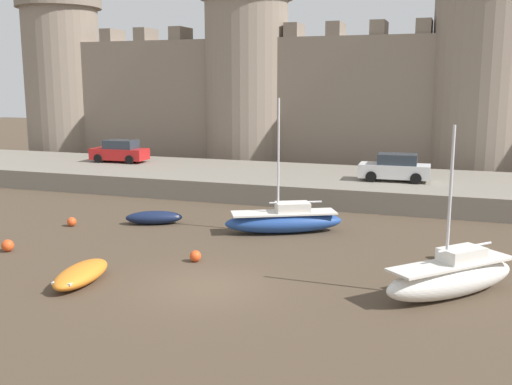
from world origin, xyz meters
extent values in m
plane|color=#4C3D2D|center=(0.00, 0.00, 0.00)|extent=(160.00, 160.00, 0.00)
cube|color=gray|center=(0.00, 18.57, 0.61)|extent=(66.03, 10.00, 1.23)
cube|color=gray|center=(0.00, 28.88, 5.22)|extent=(54.03, 2.80, 10.45)
cylinder|color=gray|center=(-27.02, 28.88, 6.78)|extent=(6.76, 6.76, 13.55)
cylinder|color=#796B5D|center=(-27.02, 28.88, 14.05)|extent=(7.57, 7.57, 1.00)
cylinder|color=gray|center=(-9.01, 28.88, 6.78)|extent=(6.76, 6.76, 13.55)
cylinder|color=gray|center=(9.01, 28.88, 6.78)|extent=(6.76, 6.76, 13.55)
cube|color=gray|center=(-21.54, 28.88, 11.00)|extent=(1.10, 2.52, 1.10)
cube|color=gray|center=(-18.23, 28.88, 11.00)|extent=(1.10, 2.52, 1.10)
cube|color=gray|center=(-14.91, 28.88, 11.00)|extent=(1.10, 2.52, 1.10)
cube|color=gray|center=(-4.97, 28.88, 11.00)|extent=(1.10, 2.52, 1.10)
cube|color=gray|center=(-1.66, 28.88, 11.00)|extent=(1.10, 2.52, 1.10)
cube|color=gray|center=(1.66, 28.88, 11.00)|extent=(1.10, 2.52, 1.10)
cube|color=gray|center=(4.97, 28.88, 11.00)|extent=(1.10, 2.52, 1.10)
ellipsoid|color=#234793|center=(0.37, 8.17, 0.50)|extent=(5.67, 3.90, 1.00)
cube|color=silver|center=(0.37, 8.17, 0.96)|extent=(4.96, 3.39, 0.08)
cube|color=silver|center=(0.74, 8.36, 1.22)|extent=(1.84, 1.59, 0.44)
cylinder|color=silver|center=(0.12, 8.04, 3.65)|extent=(0.10, 0.10, 5.30)
cylinder|color=silver|center=(0.87, 8.43, 1.45)|extent=(2.27, 1.22, 0.08)
ellipsoid|color=#141E3D|center=(-6.27, 7.70, 0.33)|extent=(2.97, 2.05, 0.67)
ellipsoid|color=navy|center=(-6.27, 7.70, 0.39)|extent=(2.42, 1.64, 0.37)
cube|color=beige|center=(-6.46, 7.61, 0.43)|extent=(0.52, 0.85, 0.06)
cube|color=beige|center=(-5.27, 8.15, 0.41)|extent=(0.48, 0.61, 0.08)
ellipsoid|color=silver|center=(8.04, 1.76, 0.59)|extent=(4.67, 4.90, 1.17)
cube|color=silver|center=(8.04, 1.76, 1.13)|extent=(4.08, 4.28, 0.08)
cube|color=silver|center=(8.31, 2.06, 1.39)|extent=(1.68, 1.71, 0.44)
cylinder|color=silver|center=(7.85, 1.56, 3.43)|extent=(0.10, 0.10, 4.53)
cylinder|color=silver|center=(8.40, 2.16, 1.62)|extent=(1.71, 1.84, 0.08)
ellipsoid|color=orange|center=(-4.35, -1.12, 0.33)|extent=(1.62, 3.28, 0.66)
ellipsoid|color=gold|center=(-4.35, -1.12, 0.39)|extent=(1.28, 2.69, 0.36)
cube|color=beige|center=(-4.38, -0.88, 0.43)|extent=(1.09, 0.32, 0.06)
cube|color=beige|center=(-4.21, -2.34, 0.41)|extent=(0.72, 0.36, 0.08)
sphere|color=#E04C1E|center=(-9.89, 5.96, 0.23)|extent=(0.46, 0.46, 0.46)
sphere|color=#E04C1E|center=(-1.62, 2.54, 0.23)|extent=(0.46, 0.46, 0.46)
sphere|color=#E04C1E|center=(-9.68, 1.29, 0.26)|extent=(0.52, 0.52, 0.52)
sphere|color=orange|center=(7.63, 6.14, 0.26)|extent=(0.52, 0.52, 0.52)
cube|color=silver|center=(4.40, 17.61, 1.83)|extent=(4.17, 1.87, 0.80)
cube|color=#2D3842|center=(4.55, 17.61, 2.53)|extent=(2.32, 1.59, 0.64)
cylinder|color=black|center=(3.17, 16.70, 1.55)|extent=(0.65, 0.21, 0.64)
cylinder|color=black|center=(3.10, 18.40, 1.55)|extent=(0.65, 0.21, 0.64)
cylinder|color=black|center=(5.71, 16.81, 1.55)|extent=(0.65, 0.21, 0.64)
cylinder|color=black|center=(5.64, 18.51, 1.55)|extent=(0.65, 0.21, 0.64)
cube|color=red|center=(-15.61, 19.69, 1.83)|extent=(4.17, 1.87, 0.80)
cube|color=#2D3842|center=(-15.46, 19.70, 2.53)|extent=(2.32, 1.59, 0.64)
cylinder|color=black|center=(-16.84, 18.79, 1.55)|extent=(0.65, 0.21, 0.64)
cylinder|color=black|center=(-16.92, 20.49, 1.55)|extent=(0.65, 0.21, 0.64)
cylinder|color=black|center=(-14.30, 18.90, 1.55)|extent=(0.65, 0.21, 0.64)
cylinder|color=black|center=(-14.38, 20.60, 1.55)|extent=(0.65, 0.21, 0.64)
camera|label=1|loc=(8.12, -18.24, 7.02)|focal=42.00mm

